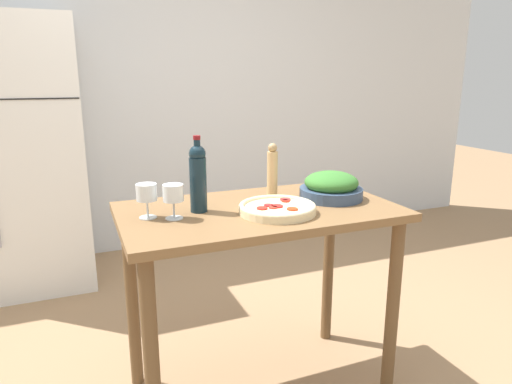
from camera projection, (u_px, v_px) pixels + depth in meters
name	position (u px, v px, depth m)	size (l,w,h in m)	color
wall_back	(161.00, 92.00, 3.72)	(6.40, 0.06, 2.60)	silver
refrigerator	(34.00, 156.00, 3.10)	(0.64, 0.75, 1.80)	white
prep_counter	(259.00, 240.00, 1.96)	(1.16, 0.66, 0.89)	brown
wine_bottle	(198.00, 177.00, 1.83)	(0.07, 0.07, 0.31)	#142833
wine_glass_near	(173.00, 195.00, 1.75)	(0.08, 0.08, 0.14)	silver
wine_glass_far	(147.00, 194.00, 1.76)	(0.08, 0.08, 0.14)	silver
pepper_mill	(272.00, 171.00, 2.06)	(0.05, 0.05, 0.25)	tan
salad_bowl	(331.00, 187.00, 2.05)	(0.28, 0.28, 0.13)	#384C6B
homemade_pizza	(277.00, 208.00, 1.84)	(0.31, 0.31, 0.04)	beige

